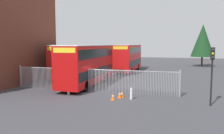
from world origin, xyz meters
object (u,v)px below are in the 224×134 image
double_decker_bus_behind_fence_right (128,57)px  traffic_cone_mid_forecourt (113,97)px  bollard_near_left (68,89)px  double_decker_bus_behind_fence_left (76,59)px  traffic_light_kerbside (212,66)px  double_decker_bus_near_gate (88,63)px  bollard_center_front (131,94)px  traffic_cone_near_kerb (120,95)px  traffic_cone_by_gate (122,94)px

double_decker_bus_behind_fence_right → traffic_cone_mid_forecourt: double_decker_bus_behind_fence_right is taller
double_decker_bus_behind_fence_right → bollard_near_left: (-1.46, -18.65, -1.95)m
double_decker_bus_behind_fence_left → traffic_light_kerbside: bearing=-34.9°
double_decker_bus_near_gate → bollard_near_left: double_decker_bus_near_gate is taller
traffic_cone_mid_forecourt → double_decker_bus_near_gate: bearing=128.0°
double_decker_bus_near_gate → bollard_center_front: (5.89, -5.14, -1.95)m
traffic_cone_near_kerb → traffic_light_kerbside: (7.02, -0.53, 2.70)m
bollard_near_left → traffic_cone_near_kerb: 4.74m
bollard_near_left → double_decker_bus_behind_fence_left: bearing=111.9°
double_decker_bus_behind_fence_right → traffic_light_kerbside: double_decker_bus_behind_fence_right is taller
double_decker_bus_behind_fence_right → double_decker_bus_behind_fence_left: bearing=-126.0°
bollard_near_left → traffic_cone_by_gate: bearing=3.7°
double_decker_bus_behind_fence_right → traffic_cone_near_kerb: double_decker_bus_behind_fence_right is taller
double_decker_bus_near_gate → traffic_light_kerbside: 13.10m
bollard_near_left → traffic_cone_by_gate: (4.87, 0.32, -0.19)m
double_decker_bus_behind_fence_left → traffic_cone_near_kerb: (9.05, -10.67, -2.13)m
double_decker_bus_behind_fence_left → traffic_cone_mid_forecourt: bearing=-52.9°
traffic_cone_by_gate → traffic_light_kerbside: (6.89, -0.79, 2.70)m
bollard_near_left → traffic_light_kerbside: size_ratio=0.22×
double_decker_bus_behind_fence_left → traffic_cone_near_kerb: double_decker_bus_behind_fence_left is taller
traffic_cone_mid_forecourt → bollard_center_front: bearing=24.5°
double_decker_bus_behind_fence_right → traffic_light_kerbside: 21.74m
double_decker_bus_near_gate → bollard_center_front: 8.06m
double_decker_bus_behind_fence_left → traffic_cone_near_kerb: bearing=-49.7°
bollard_near_left → traffic_cone_mid_forecourt: bearing=-10.2°
traffic_cone_near_kerb → double_decker_bus_behind_fence_left: bearing=130.3°
double_decker_bus_behind_fence_left → bollard_near_left: double_decker_bus_behind_fence_left is taller
traffic_cone_mid_forecourt → bollard_near_left: bearing=169.8°
double_decker_bus_near_gate → traffic_cone_by_gate: size_ratio=18.32×
double_decker_bus_behind_fence_right → traffic_cone_near_kerb: size_ratio=18.32×
traffic_cone_by_gate → traffic_cone_near_kerb: (-0.14, -0.26, 0.00)m
double_decker_bus_behind_fence_right → bollard_near_left: size_ratio=11.38×
double_decker_bus_near_gate → double_decker_bus_behind_fence_left: bearing=126.1°
double_decker_bus_near_gate → traffic_light_kerbside: bearing=-24.6°
traffic_cone_near_kerb → double_decker_bus_behind_fence_right: bearing=100.0°
traffic_cone_near_kerb → traffic_cone_mid_forecourt: bearing=-113.0°
traffic_cone_by_gate → traffic_light_kerbside: size_ratio=0.14×
traffic_cone_near_kerb → bollard_center_front: bearing=-11.6°
double_decker_bus_behind_fence_left → double_decker_bus_behind_fence_right: 9.81m
double_decker_bus_near_gate → double_decker_bus_behind_fence_right: same height
bollard_near_left → traffic_cone_mid_forecourt: bollard_near_left is taller
double_decker_bus_behind_fence_left → traffic_cone_mid_forecourt: double_decker_bus_behind_fence_left is taller
bollard_center_front → traffic_cone_by_gate: bearing=151.9°
bollard_near_left → traffic_light_kerbside: bearing=-2.3°
traffic_cone_near_kerb → traffic_light_kerbside: bearing=-4.3°
traffic_cone_mid_forecourt → traffic_light_kerbside: 7.86m
bollard_center_front → traffic_cone_mid_forecourt: 1.53m
double_decker_bus_behind_fence_left → traffic_light_kerbside: double_decker_bus_behind_fence_left is taller
double_decker_bus_behind_fence_left → bollard_near_left: (4.32, -10.72, -1.95)m
double_decker_bus_behind_fence_left → traffic_cone_by_gate: size_ratio=18.32×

